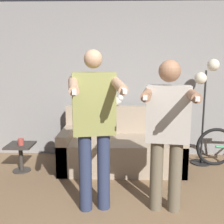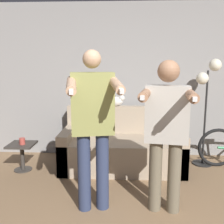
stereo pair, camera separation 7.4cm
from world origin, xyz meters
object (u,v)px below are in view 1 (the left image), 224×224
(couch, at_px, (121,148))
(floor_lamp, at_px, (206,87))
(person_left, at_px, (94,121))
(cat, at_px, (113,101))
(side_table, at_px, (21,152))
(cup, at_px, (21,142))
(person_right, at_px, (168,127))

(couch, xyz_separation_m, floor_lamp, (1.30, 0.15, 0.95))
(person_left, bearing_deg, couch, 65.57)
(cat, height_order, floor_lamp, floor_lamp)
(side_table, bearing_deg, cup, -51.39)
(person_left, relative_size, cat, 4.19)
(side_table, height_order, cup, cup)
(person_left, xyz_separation_m, floor_lamp, (1.60, 1.42, 0.24))
(couch, relative_size, cat, 4.44)
(person_right, relative_size, cat, 3.94)
(person_right, height_order, floor_lamp, floor_lamp)
(couch, distance_m, cup, 1.51)
(couch, relative_size, cup, 18.78)
(cat, distance_m, side_table, 1.64)
(couch, relative_size, side_table, 4.40)
(side_table, bearing_deg, cat, 22.87)
(floor_lamp, bearing_deg, cup, -171.46)
(couch, bearing_deg, side_table, -171.28)
(cat, bearing_deg, person_right, -69.69)
(couch, bearing_deg, cat, 110.85)
(cat, bearing_deg, person_left, -95.95)
(couch, height_order, person_left, person_left)
(couch, distance_m, side_table, 1.52)
(person_right, height_order, side_table, person_right)
(person_right, xyz_separation_m, side_table, (-1.97, 1.03, -0.65))
(person_left, xyz_separation_m, cat, (0.17, 1.61, -0.01))
(person_right, relative_size, side_table, 3.91)
(couch, bearing_deg, cup, -169.94)
(couch, xyz_separation_m, cat, (-0.13, 0.35, 0.70))
(person_right, distance_m, floor_lamp, 1.67)
(floor_lamp, xyz_separation_m, cup, (-2.78, -0.42, -0.77))
(floor_lamp, distance_m, cup, 2.91)
(side_table, relative_size, cup, 4.27)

